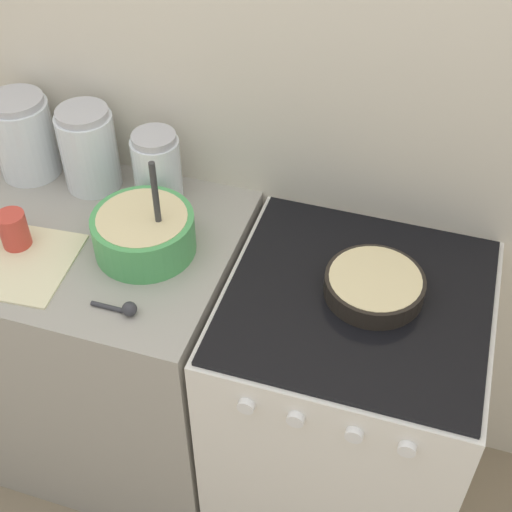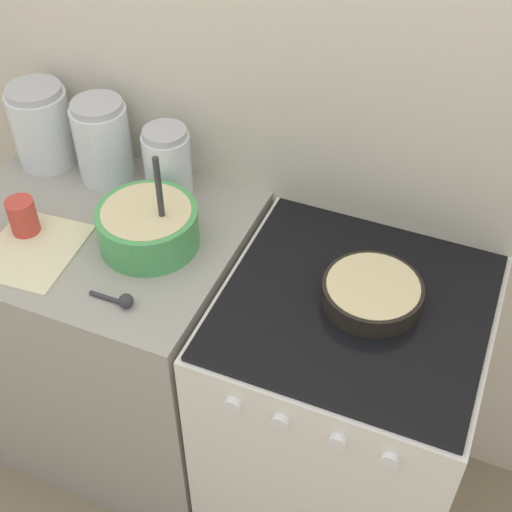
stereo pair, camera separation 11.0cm
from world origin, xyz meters
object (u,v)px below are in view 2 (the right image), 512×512
at_px(mixing_bowl, 148,225).
at_px(tin_can, 23,217).
at_px(storage_jar_middle, 103,146).
at_px(storage_jar_right, 168,167).
at_px(stove, 340,415).
at_px(storage_jar_left, 43,130).
at_px(baking_pan, 372,292).

bearing_deg(mixing_bowl, tin_can, -164.93).
bearing_deg(storage_jar_middle, storage_jar_right, -0.00).
xyz_separation_m(stove, storage_jar_left, (-1.02, 0.21, 0.57)).
bearing_deg(storage_jar_middle, stove, -14.72).
relative_size(storage_jar_middle, tin_can, 2.34).
bearing_deg(mixing_bowl, stove, -0.19).
relative_size(stove, storage_jar_right, 4.50).
bearing_deg(tin_can, stove, 5.52).
height_order(mixing_bowl, storage_jar_left, mixing_bowl).
distance_m(stove, mixing_bowl, 0.77).
distance_m(storage_jar_middle, tin_can, 0.31).
relative_size(baking_pan, tin_can, 2.33).
bearing_deg(stove, mixing_bowl, 179.81).
distance_m(mixing_bowl, storage_jar_left, 0.51).
distance_m(mixing_bowl, storage_jar_right, 0.22).
height_order(mixing_bowl, baking_pan, mixing_bowl).
bearing_deg(storage_jar_right, baking_pan, -16.56).
xyz_separation_m(stove, storage_jar_middle, (-0.81, 0.21, 0.57)).
bearing_deg(storage_jar_left, tin_can, -66.02).
relative_size(stove, storage_jar_left, 3.81).
relative_size(mixing_bowl, storage_jar_left, 1.17).
xyz_separation_m(mixing_bowl, tin_can, (-0.32, -0.09, -0.01)).
relative_size(baking_pan, storage_jar_right, 1.17).
height_order(stove, mixing_bowl, mixing_bowl).
relative_size(storage_jar_left, storage_jar_middle, 1.00).
height_order(storage_jar_left, tin_can, storage_jar_left).
bearing_deg(mixing_bowl, storage_jar_left, 155.12).
height_order(baking_pan, tin_can, tin_can).
xyz_separation_m(storage_jar_left, storage_jar_right, (0.41, -0.00, -0.02)).
relative_size(storage_jar_left, storage_jar_right, 1.18).
relative_size(mixing_bowl, storage_jar_middle, 1.17).
bearing_deg(baking_pan, tin_can, -173.23).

